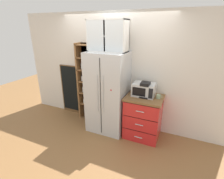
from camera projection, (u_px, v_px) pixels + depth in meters
name	position (u px, v px, depth m)	size (l,w,h in m)	color
ground_plane	(108.00, 127.00, 3.98)	(10.55, 10.55, 0.00)	olive
wall_back_cream	(115.00, 71.00, 3.87)	(4.86, 0.10, 2.55)	silver
refrigerator	(108.00, 93.00, 3.68)	(0.82, 0.70, 1.77)	silver
pantry_shelf_column	(88.00, 82.00, 4.15)	(0.48, 0.27, 1.89)	brown
counter_cabinet	(143.00, 117.00, 3.55)	(0.74, 0.64, 0.91)	red
microwave	(144.00, 90.00, 3.40)	(0.44, 0.33, 0.26)	silver
coffee_maker	(145.00, 89.00, 3.34)	(0.17, 0.20, 0.31)	black
mug_sage	(158.00, 96.00, 3.29)	(0.12, 0.08, 0.08)	#8CA37F
bottle_cobalt	(145.00, 91.00, 3.34)	(0.06, 0.06, 0.27)	navy
upper_cabinet	(108.00, 36.00, 3.30)	(0.79, 0.32, 0.61)	silver
chalkboard_menu	(71.00, 89.00, 4.50)	(0.60, 0.04, 1.31)	brown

